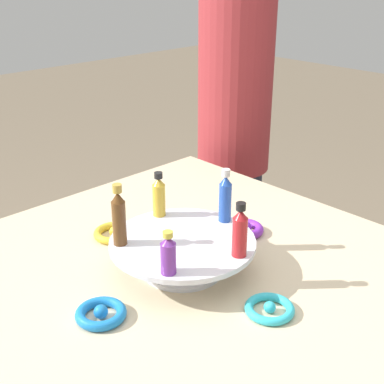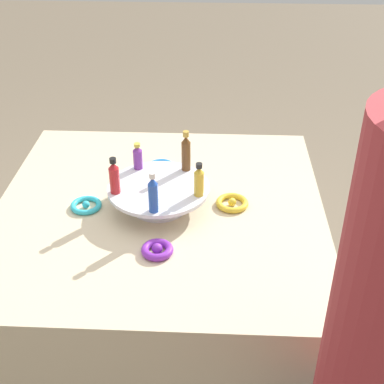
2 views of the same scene
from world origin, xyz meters
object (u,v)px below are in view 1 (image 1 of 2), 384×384
Objects in this scene: bottle_red at (240,232)px; ribbon_bow_purple at (245,229)px; person_figure at (234,133)px; ribbon_bow_blue at (101,313)px; ribbon_bow_teal at (270,309)px; bottle_purple at (168,254)px; bottle_gold at (159,196)px; bottle_blue at (226,198)px; display_stand at (183,250)px; bottle_brown at (119,217)px; ribbon_bow_gold at (115,233)px.

bottle_red is 0.27m from ribbon_bow_purple.
ribbon_bow_blue is at bearing -6.19° from person_figure.
bottle_purple is at bearing -140.65° from ribbon_bow_teal.
bottle_purple is (0.21, -0.16, -0.01)m from bottle_gold.
bottle_purple is 0.71× the size of bottle_blue.
display_stand is 0.16m from bottle_red.
ribbon_bow_purple is (-0.15, 0.20, -0.12)m from bottle_red.
ribbon_bow_teal is at bearing 4.22° from display_stand.
bottle_purple reaches higher than ribbon_bow_purple.
bottle_blue is at bearing 35.39° from bottle_gold.
bottle_purple is 0.91× the size of ribbon_bow_blue.
bottle_brown reaches higher than display_stand.
bottle_blue is 0.40m from ribbon_bow_blue.
display_stand reaches higher than ribbon_bow_blue.
bottle_blue reaches higher than bottle_gold.
bottle_purple is (0.16, -0.00, -0.02)m from bottle_brown.
bottle_red is 0.93× the size of bottle_blue.
ribbon_bow_teal is (0.32, 0.13, -0.13)m from bottle_brown.
display_stand is at bearing -90.61° from bottle_blue.
display_stand is at bearing 0.00° from person_figure.
bottle_brown is at bearing -7.75° from person_figure.
bottle_purple is 0.76× the size of bottle_red.
person_figure is (-0.60, 0.86, -0.08)m from bottle_purple.
display_stand reaches higher than ribbon_bow_purple.
bottle_gold is 1.19× the size of ribbon_bow_purple.
bottle_red is (0.21, 0.15, -0.01)m from bottle_brown.
display_stand is 2.50× the size of bottle_blue.
bottle_brown reaches higher than ribbon_bow_gold.
ribbon_bow_purple is at bearing 59.81° from bottle_gold.
ribbon_bow_gold is at bearing 163.41° from bottle_purple.
ribbon_bow_teal is at bearing 4.22° from ribbon_bow_gold.
ribbon_bow_gold is at bearing -150.24° from bottle_gold.
bottle_red is at bearing -52.89° from ribbon_bow_purple.
bottle_purple is at bearing -108.61° from bottle_red.
ribbon_bow_teal is at bearing -4.10° from bottle_gold.
display_stand is at bearing -162.61° from bottle_red.
person_figure reaches higher than bottle_brown.
ribbon_bow_gold is at bearing -175.78° from ribbon_bow_teal.
bottle_red is 1.30× the size of ribbon_bow_purple.
bottle_red is 1.14× the size of ribbon_bow_gold.
bottle_red is 0.33m from ribbon_bow_blue.
display_stand is 0.20× the size of person_figure.
ribbon_bow_blue is 0.34m from ribbon_bow_gold.
display_stand is at bearing -85.78° from ribbon_bow_purple.
ribbon_bow_gold reaches higher than ribbon_bow_teal.
bottle_blue reaches higher than ribbon_bow_teal.
ribbon_bow_blue is 1.01× the size of ribbon_bow_teal.
bottle_purple is 0.18m from ribbon_bow_blue.
ribbon_bow_purple is (-0.04, 0.47, 0.00)m from ribbon_bow_blue.
bottle_purple reaches higher than display_stand.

